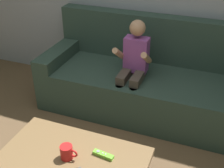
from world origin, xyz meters
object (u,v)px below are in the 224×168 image
person_seated_on_couch (133,65)px  coffee_mug (67,152)px  couch (144,81)px  coffee_table (72,166)px  game_remote_lime_near_edge (103,155)px

person_seated_on_couch → coffee_mug: person_seated_on_couch is taller
person_seated_on_couch → coffee_mug: 1.12m
couch → coffee_table: bearing=-95.4°
couch → coffee_mug: size_ratio=16.71×
couch → game_remote_lime_near_edge: size_ratio=13.76×
couch → game_remote_lime_near_edge: 1.20m
couch → coffee_mug: 1.31m
game_remote_lime_near_edge → person_seated_on_couch: bearing=97.0°
couch → coffee_table: 1.30m
person_seated_on_couch → coffee_table: bearing=-92.9°
game_remote_lime_near_edge → coffee_mug: coffee_mug is taller
coffee_table → game_remote_lime_near_edge: size_ratio=6.57×
person_seated_on_couch → game_remote_lime_near_edge: 1.03m
coffee_table → coffee_mug: coffee_mug is taller
person_seated_on_couch → game_remote_lime_near_edge: bearing=-83.0°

